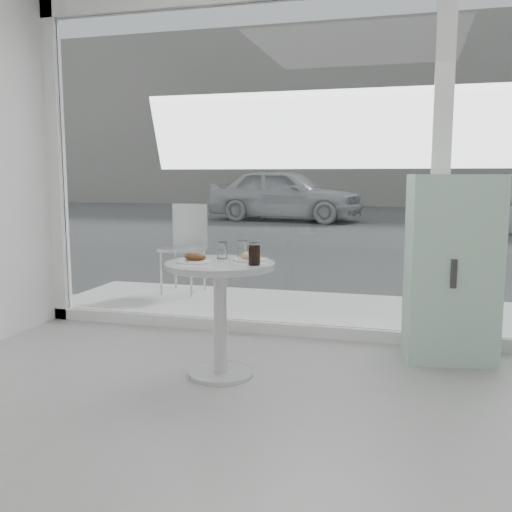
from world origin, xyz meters
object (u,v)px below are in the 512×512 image
(main_table, at_px, (220,295))
(car_white, at_px, (286,194))
(plate_fritter, at_px, (195,259))
(water_tumbler_a, at_px, (222,251))
(mint_cabinet, at_px, (452,269))
(patio_chair, at_px, (186,242))
(plate_donut, at_px, (251,258))
(cola_glass, at_px, (254,254))
(water_tumbler_b, at_px, (243,250))

(main_table, relative_size, car_white, 0.17)
(plate_fritter, bearing_deg, water_tumbler_a, 64.14)
(main_table, distance_m, mint_cabinet, 1.68)
(patio_chair, height_order, water_tumbler_a, patio_chair)
(car_white, bearing_deg, plate_donut, -160.19)
(cola_glass, bearing_deg, water_tumbler_b, 120.07)
(water_tumbler_a, bearing_deg, water_tumbler_b, 24.19)
(plate_fritter, relative_size, water_tumbler_a, 2.00)
(mint_cabinet, distance_m, plate_fritter, 1.84)
(mint_cabinet, xyz_separation_m, plate_fritter, (-1.64, -0.82, 0.13))
(main_table, xyz_separation_m, plate_donut, (0.17, 0.13, 0.24))
(patio_chair, xyz_separation_m, cola_glass, (1.46, -2.43, 0.24))
(mint_cabinet, bearing_deg, car_white, 99.14)
(mint_cabinet, height_order, plate_donut, mint_cabinet)
(plate_donut, relative_size, cola_glass, 1.60)
(patio_chair, relative_size, plate_fritter, 4.25)
(plate_fritter, height_order, water_tumbler_b, water_tumbler_b)
(main_table, bearing_deg, water_tumbler_a, 103.31)
(mint_cabinet, xyz_separation_m, patio_chair, (-2.71, 1.61, -0.07))
(plate_donut, bearing_deg, cola_glass, -67.50)
(main_table, distance_m, cola_glass, 0.38)
(patio_chair, height_order, plate_fritter, patio_chair)
(plate_fritter, bearing_deg, patio_chair, 113.69)
(patio_chair, height_order, car_white, car_white)
(plate_fritter, relative_size, water_tumbler_b, 1.91)
(cola_glass, bearing_deg, main_table, 167.83)
(main_table, height_order, water_tumbler_a, water_tumbler_a)
(mint_cabinet, distance_m, cola_glass, 1.50)
(cola_glass, bearing_deg, patio_chair, 121.11)
(patio_chair, distance_m, water_tumbler_a, 2.51)
(plate_fritter, xyz_separation_m, water_tumbler_b, (0.24, 0.28, 0.03))
(car_white, relative_size, water_tumbler_a, 40.28)
(plate_fritter, xyz_separation_m, plate_donut, (0.32, 0.18, -0.01))
(patio_chair, bearing_deg, main_table, -60.04)
(water_tumbler_a, bearing_deg, patio_chair, 118.07)
(water_tumbler_a, bearing_deg, car_white, 100.52)
(water_tumbler_b, bearing_deg, patio_chair, 121.24)
(water_tumbler_b, height_order, cola_glass, cola_glass)
(main_table, xyz_separation_m, water_tumbler_a, (-0.04, 0.17, 0.27))
(mint_cabinet, height_order, water_tumbler_b, mint_cabinet)
(water_tumbler_a, distance_m, cola_glass, 0.36)
(water_tumbler_a, relative_size, water_tumbler_b, 0.95)
(plate_donut, distance_m, water_tumbler_a, 0.22)
(main_table, relative_size, water_tumbler_a, 6.75)
(mint_cabinet, relative_size, water_tumbler_b, 11.21)
(mint_cabinet, height_order, car_white, car_white)
(patio_chair, relative_size, cola_glass, 6.82)
(plate_donut, relative_size, water_tumbler_b, 1.90)
(car_white, bearing_deg, water_tumbler_a, -161.05)
(mint_cabinet, xyz_separation_m, cola_glass, (-1.24, -0.82, 0.17))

